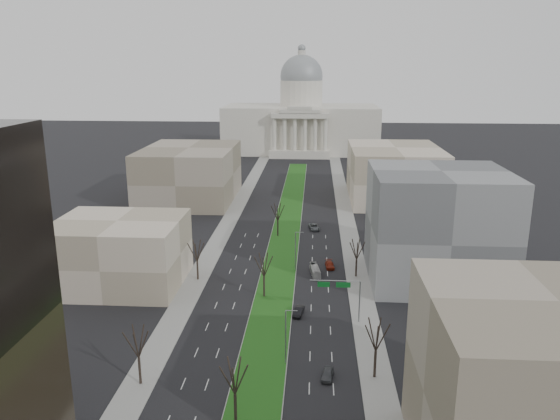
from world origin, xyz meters
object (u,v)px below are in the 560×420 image
at_px(car_grey_near, 328,374).
at_px(car_grey_far, 314,227).
at_px(car_black, 299,311).
at_px(car_red, 330,265).
at_px(box_van, 315,270).

height_order(car_grey_near, car_grey_far, car_grey_far).
bearing_deg(car_black, car_red, 84.77).
height_order(car_black, car_grey_far, car_grey_far).
distance_m(car_grey_near, box_van, 41.48).
relative_size(car_black, box_van, 0.62).
xyz_separation_m(car_black, box_van, (3.01, 20.46, 0.26)).
bearing_deg(car_grey_near, box_van, 101.51).
xyz_separation_m(car_grey_near, car_red, (1.37, 45.86, -0.01)).
distance_m(car_grey_far, box_van, 34.10).
distance_m(car_grey_near, car_grey_far, 75.56).
bearing_deg(car_black, car_grey_far, 96.34).
relative_size(car_grey_near, car_grey_far, 0.73).
bearing_deg(car_grey_near, car_red, 97.06).
bearing_deg(car_grey_near, car_grey_far, 100.56).
bearing_deg(box_van, car_grey_near, -95.38).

